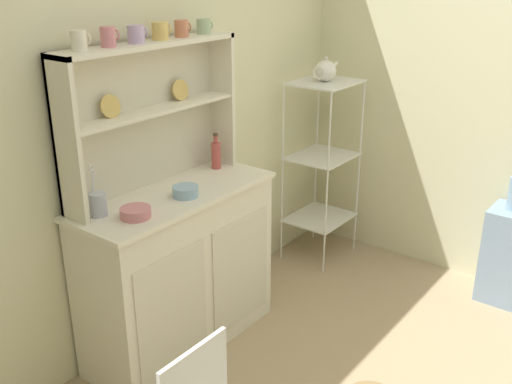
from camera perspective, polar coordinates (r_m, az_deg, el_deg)
wall_back at (r=3.17m, az=-9.82°, el=7.55°), size 3.84×0.05×2.50m
hutch_cabinet at (r=3.20m, az=-7.42°, el=-7.39°), size 1.12×0.45×0.90m
hutch_shelf_unit at (r=3.00m, az=-10.49°, el=8.27°), size 1.05×0.18×0.74m
bakers_rack at (r=4.05m, az=6.41°, el=3.83°), size 0.45×0.37×1.26m
cup_cream_0 at (r=2.67m, az=-16.74°, el=13.84°), size 0.08×0.07×0.09m
cup_rose_1 at (r=2.76m, az=-14.09°, el=14.35°), size 0.08×0.07×0.09m
cup_lilac_2 at (r=2.86m, az=-11.51°, el=14.73°), size 0.09×0.08×0.08m
cup_gold_3 at (r=2.96m, az=-9.24°, el=15.13°), size 0.09×0.08×0.09m
cup_terracotta_4 at (r=3.07m, az=-7.19°, el=15.43°), size 0.08×0.07×0.08m
cup_sage_5 at (r=3.18m, az=-5.05°, el=15.67°), size 0.09×0.07×0.08m
bowl_mixing_large at (r=2.75m, az=-11.57°, el=-1.97°), size 0.14×0.14×0.05m
bowl_floral_medium at (r=2.96m, az=-6.84°, el=0.06°), size 0.13×0.13×0.05m
jam_bottle at (r=3.32m, az=-3.89°, el=3.66°), size 0.05×0.05×0.20m
utensil_jar at (r=2.80m, az=-15.02°, el=-1.10°), size 0.08×0.08×0.25m
porcelain_teapot at (r=3.92m, az=6.74°, el=11.57°), size 0.23×0.14×0.16m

